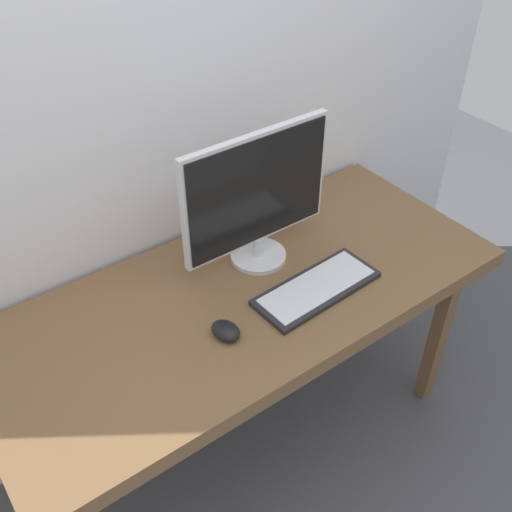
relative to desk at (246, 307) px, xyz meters
name	(u,v)px	position (x,y,z in m)	size (l,w,h in m)	color
ground_plane	(248,437)	(0.00, 0.00, -0.70)	(6.00, 6.00, 0.00)	#4C4C51
wall_back	(160,16)	(0.00, 0.39, 0.80)	(2.90, 0.04, 3.00)	silver
desk	(246,307)	(0.00, 0.00, 0.00)	(1.63, 0.71, 0.77)	brown
monitor	(257,197)	(0.13, 0.12, 0.31)	(0.52, 0.18, 0.45)	silver
keyboard_primary	(317,288)	(0.18, -0.13, 0.08)	(0.41, 0.18, 0.02)	#232328
mouse	(226,331)	(-0.15, -0.12, 0.09)	(0.07, 0.09, 0.04)	black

